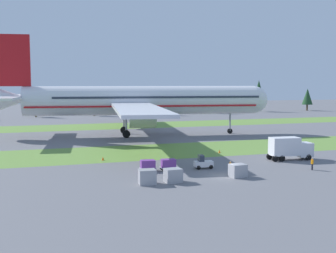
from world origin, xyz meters
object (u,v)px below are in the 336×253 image
catering_truck (290,148)px  taxiway_marker_0 (219,151)px  ground_crew_loader (312,163)px  cargo_dolly_lead (168,164)px  baggage_tug (203,163)px  taxiway_marker_1 (103,158)px  cargo_dolly_second (148,165)px  airliner (135,100)px  ground_crew_marshaller (230,167)px  uld_container_1 (173,175)px  uld_container_0 (147,177)px  uld_container_2 (238,171)px

catering_truck → taxiway_marker_0: 12.40m
catering_truck → ground_crew_loader: bearing=-5.2°
taxiway_marker_0 → cargo_dolly_lead: bearing=-138.2°
baggage_tug → taxiway_marker_1: (-12.45, 10.83, -0.52)m
cargo_dolly_second → airliner: bearing=173.8°
ground_crew_marshaller → taxiway_marker_0: (5.75, 16.27, -0.69)m
cargo_dolly_lead → ground_crew_loader: (19.15, -5.83, 0.03)m
baggage_tug → catering_truck: catering_truck is taller
cargo_dolly_lead → uld_container_1: (-1.64, -7.08, -0.07)m
airliner → baggage_tug: bearing=8.5°
catering_truck → uld_container_0: bearing=-64.9°
baggage_tug → ground_crew_marshaller: bearing=31.1°
airliner → uld_container_0: (-9.55, -46.84, -7.09)m
ground_crew_loader → uld_container_1: ground_crew_loader is taller
uld_container_0 → uld_container_2: 12.16m
cargo_dolly_lead → taxiway_marker_0: 17.33m
cargo_dolly_second → catering_truck: 23.59m
ground_crew_marshaller → cargo_dolly_lead: bearing=-82.4°
taxiway_marker_0 → taxiway_marker_1: bearing=-176.9°
uld_container_0 → taxiway_marker_1: bearing=98.1°
ground_crew_marshaller → uld_container_2: bearing=42.6°
ground_crew_marshaller → uld_container_2: ground_crew_marshaller is taller
airliner → cargo_dolly_lead: bearing=1.3°
airliner → uld_container_0: bearing=-3.6°
cargo_dolly_second → uld_container_2: size_ratio=1.16×
uld_container_0 → uld_container_1: 3.29m
catering_truck → ground_crew_loader: size_ratio=4.10×
taxiway_marker_0 → ground_crew_marshaller: bearing=-109.5°
uld_container_1 → ground_crew_marshaller: bearing=15.0°
uld_container_0 → taxiway_marker_0: size_ratio=3.86×
taxiway_marker_0 → airliner: bearing=106.4°
cargo_dolly_lead → uld_container_0: 8.69m
catering_truck → cargo_dolly_second: bearing=-80.3°
uld_container_1 → taxiway_marker_1: uld_container_1 is taller
taxiway_marker_1 → uld_container_0: bearing=-81.9°
cargo_dolly_second → taxiway_marker_1: bearing=-151.4°
airliner → taxiway_marker_0: (8.29, -28.13, -7.73)m
baggage_tug → catering_truck: size_ratio=0.38×
cargo_dolly_lead → uld_container_2: size_ratio=1.16×
taxiway_marker_1 → uld_container_2: bearing=-49.6°
catering_truck → ground_crew_loader: (-1.47, -7.81, -1.01)m
cargo_dolly_second → uld_container_2: (10.12, -7.03, -0.08)m
uld_container_1 → taxiway_marker_1: 18.45m
cargo_dolly_second → taxiway_marker_1: 11.19m
cargo_dolly_second → uld_container_0: uld_container_0 is taller
cargo_dolly_second → catering_truck: size_ratio=0.32×
cargo_dolly_lead → uld_container_0: uld_container_0 is taller
baggage_tug → uld_container_2: (2.22, -6.40, 0.02)m
uld_container_2 → taxiway_marker_0: (5.68, 18.35, -0.58)m
airliner → cargo_dolly_lead: 40.57m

